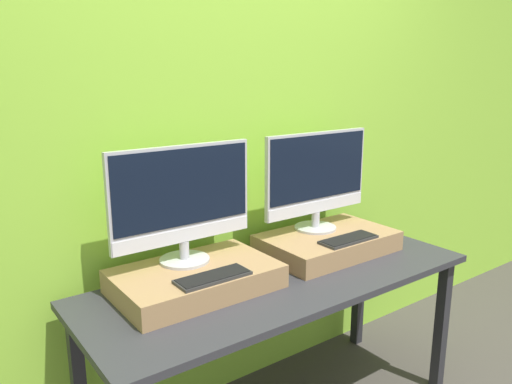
{
  "coord_description": "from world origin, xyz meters",
  "views": [
    {
      "loc": [
        -1.26,
        -1.2,
        1.57
      ],
      "look_at": [
        0.0,
        0.52,
        1.05
      ],
      "focal_mm": 35.0,
      "sensor_mm": 36.0,
      "label": 1
    }
  ],
  "objects_px": {
    "keyboard_left": "(213,277)",
    "monitor_right": "(317,177)",
    "keyboard_right": "(348,239)",
    "monitor_left": "(183,200)"
  },
  "relations": [
    {
      "from": "keyboard_left",
      "to": "monitor_right",
      "type": "distance_m",
      "value": 0.8
    },
    {
      "from": "keyboard_right",
      "to": "monitor_right",
      "type": "bearing_deg",
      "value": 90.0
    },
    {
      "from": "monitor_right",
      "to": "keyboard_right",
      "type": "distance_m",
      "value": 0.33
    },
    {
      "from": "keyboard_left",
      "to": "monitor_right",
      "type": "bearing_deg",
      "value": 16.87
    },
    {
      "from": "keyboard_left",
      "to": "keyboard_right",
      "type": "xyz_separation_m",
      "value": [
        0.73,
        0.0,
        0.0
      ]
    },
    {
      "from": "keyboard_right",
      "to": "monitor_left",
      "type": "bearing_deg",
      "value": 163.13
    },
    {
      "from": "keyboard_left",
      "to": "keyboard_right",
      "type": "bearing_deg",
      "value": 0.0
    },
    {
      "from": "keyboard_left",
      "to": "monitor_right",
      "type": "height_order",
      "value": "monitor_right"
    },
    {
      "from": "monitor_left",
      "to": "keyboard_left",
      "type": "distance_m",
      "value": 0.33
    },
    {
      "from": "monitor_left",
      "to": "monitor_right",
      "type": "distance_m",
      "value": 0.73
    }
  ]
}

